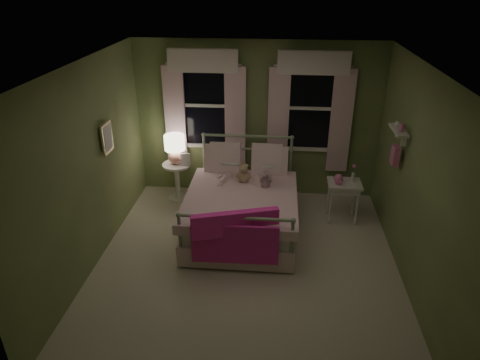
# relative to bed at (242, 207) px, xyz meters

# --- Properties ---
(room_shell) EXTENTS (4.20, 4.20, 4.20)m
(room_shell) POSITION_rel_bed_xyz_m (0.13, -0.84, 0.92)
(room_shell) COLOR silver
(room_shell) RESTS_ON ground
(bed) EXTENTS (1.58, 2.04, 1.18)m
(bed) POSITION_rel_bed_xyz_m (0.00, 0.00, 0.00)
(bed) COLOR white
(bed) RESTS_ON ground
(pink_throw) EXTENTS (1.10, 0.41, 0.71)m
(pink_throw) POSITION_rel_bed_xyz_m (0.00, -1.03, 0.23)
(pink_throw) COLOR #FF31B3
(pink_throw) RESTS_ON bed
(child_left) EXTENTS (0.30, 0.23, 0.72)m
(child_left) POSITION_rel_bed_xyz_m (-0.28, 0.42, 0.54)
(child_left) COLOR #F7D1DD
(child_left) RESTS_ON bed
(child_right) EXTENTS (0.36, 0.30, 0.69)m
(child_right) POSITION_rel_bed_xyz_m (0.28, 0.42, 0.53)
(child_right) COLOR #F7D1DD
(child_right) RESTS_ON bed
(book_left) EXTENTS (0.23, 0.18, 0.26)m
(book_left) POSITION_rel_bed_xyz_m (-0.28, 0.17, 0.58)
(book_left) COLOR beige
(book_left) RESTS_ON child_left
(book_right) EXTENTS (0.21, 0.13, 0.26)m
(book_right) POSITION_rel_bed_xyz_m (0.28, 0.17, 0.54)
(book_right) COLOR beige
(book_right) RESTS_ON child_right
(teddy_bear) EXTENTS (0.23, 0.18, 0.31)m
(teddy_bear) POSITION_rel_bed_xyz_m (-0.00, 0.26, 0.41)
(teddy_bear) COLOR tan
(teddy_bear) RESTS_ON bed
(nightstand_left) EXTENTS (0.46, 0.46, 0.65)m
(nightstand_left) POSITION_rel_bed_xyz_m (-1.18, 0.86, 0.03)
(nightstand_left) COLOR white
(nightstand_left) RESTS_ON ground
(table_lamp) EXTENTS (0.33, 0.33, 0.49)m
(table_lamp) POSITION_rel_bed_xyz_m (-1.18, 0.86, 0.57)
(table_lamp) COLOR #F5A291
(table_lamp) RESTS_ON nightstand_left
(book_nightstand) EXTENTS (0.19, 0.24, 0.02)m
(book_nightstand) POSITION_rel_bed_xyz_m (-1.08, 0.78, 0.27)
(book_nightstand) COLOR beige
(book_nightstand) RESTS_ON nightstand_left
(nightstand_right) EXTENTS (0.50, 0.40, 0.64)m
(nightstand_right) POSITION_rel_bed_xyz_m (1.52, 0.42, 0.17)
(nightstand_right) COLOR white
(nightstand_right) RESTS_ON ground
(pink_toy) EXTENTS (0.14, 0.19, 0.14)m
(pink_toy) POSITION_rel_bed_xyz_m (1.42, 0.42, 0.32)
(pink_toy) COLOR pink
(pink_toy) RESTS_ON nightstand_right
(bud_vase) EXTENTS (0.06, 0.06, 0.28)m
(bud_vase) POSITION_rel_bed_xyz_m (1.64, 0.47, 0.41)
(bud_vase) COLOR white
(bud_vase) RESTS_ON nightstand_right
(window_left) EXTENTS (1.34, 0.13, 1.96)m
(window_left) POSITION_rel_bed_xyz_m (-0.72, 1.19, 1.24)
(window_left) COLOR black
(window_left) RESTS_ON room_shell
(window_right) EXTENTS (1.34, 0.13, 1.96)m
(window_right) POSITION_rel_bed_xyz_m (0.98, 1.19, 1.24)
(window_right) COLOR black
(window_right) RESTS_ON room_shell
(wall_shelf) EXTENTS (0.15, 0.50, 0.60)m
(wall_shelf) POSITION_rel_bed_xyz_m (2.03, -0.14, 1.14)
(wall_shelf) COLOR white
(wall_shelf) RESTS_ON room_shell
(framed_picture) EXTENTS (0.03, 0.32, 0.42)m
(framed_picture) POSITION_rel_bed_xyz_m (-1.82, -0.24, 1.12)
(framed_picture) COLOR beige
(framed_picture) RESTS_ON room_shell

